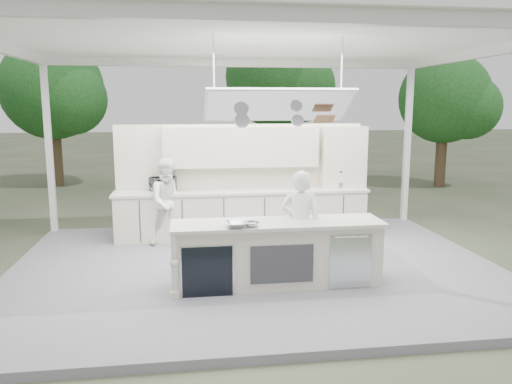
{
  "coord_description": "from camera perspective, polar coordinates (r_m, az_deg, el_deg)",
  "views": [
    {
      "loc": [
        -1.11,
        -7.88,
        2.75
      ],
      "look_at": [
        0.06,
        0.4,
        1.29
      ],
      "focal_mm": 35.0,
      "sensor_mm": 36.0,
      "label": 1
    }
  ],
  "objects": [
    {
      "name": "tent",
      "position": [
        8.0,
        -0.02,
        16.81
      ],
      "size": [
        8.2,
        6.2,
        3.86
      ],
      "color": "white",
      "rests_on": "ground"
    },
    {
      "name": "sous_chef",
      "position": [
        9.61,
        -9.89,
        -1.09
      ],
      "size": [
        0.93,
        0.81,
        1.64
      ],
      "primitive_type": "imported",
      "rotation": [
        0.0,
        0.0,
        0.27
      ],
      "color": "white",
      "rests_on": "stage_deck"
    },
    {
      "name": "back_counter",
      "position": [
        10.07,
        -1.55,
        -2.42
      ],
      "size": [
        5.08,
        0.72,
        0.95
      ],
      "color": "beige",
      "rests_on": "stage_deck"
    },
    {
      "name": "demo_island",
      "position": [
        7.4,
        2.32,
        -7.01
      ],
      "size": [
        3.1,
        0.79,
        0.95
      ],
      "color": "beige",
      "rests_on": "stage_deck"
    },
    {
      "name": "ground",
      "position": [
        8.42,
        -0.05,
        -9.16
      ],
      "size": [
        90.0,
        90.0,
        0.0
      ],
      "primitive_type": "plane",
      "color": "#50583D",
      "rests_on": "ground"
    },
    {
      "name": "back_wall_unit",
      "position": [
        10.18,
        0.77,
        3.28
      ],
      "size": [
        5.05,
        0.48,
        2.25
      ],
      "color": "beige",
      "rests_on": "stage_deck"
    },
    {
      "name": "stage_deck",
      "position": [
        8.4,
        -0.05,
        -8.77
      ],
      "size": [
        8.0,
        6.0,
        0.12
      ],
      "primitive_type": "cube",
      "color": "slate",
      "rests_on": "ground"
    },
    {
      "name": "bowl_small",
      "position": [
        6.99,
        -0.5,
        -3.71
      ],
      "size": [
        0.26,
        0.26,
        0.07
      ],
      "primitive_type": "imported",
      "rotation": [
        0.0,
        0.0,
        0.2
      ],
      "color": "#B1B3B8",
      "rests_on": "demo_island"
    },
    {
      "name": "bowl_large",
      "position": [
        6.96,
        -2.32,
        -3.74
      ],
      "size": [
        0.35,
        0.35,
        0.08
      ],
      "primitive_type": "imported",
      "rotation": [
        0.0,
        0.0,
        0.09
      ],
      "color": "silver",
      "rests_on": "demo_island"
    },
    {
      "name": "toaster_oven",
      "position": [
        10.09,
        -10.58,
        0.95
      ],
      "size": [
        0.56,
        0.44,
        0.27
      ],
      "primitive_type": "imported",
      "rotation": [
        0.0,
        0.0,
        -0.24
      ],
      "color": "silver",
      "rests_on": "back_counter"
    },
    {
      "name": "tree_cluster",
      "position": [
        17.68,
        -5.08,
        11.63
      ],
      "size": [
        19.55,
        9.4,
        5.85
      ],
      "color": "brown",
      "rests_on": "ground"
    },
    {
      "name": "head_chef",
      "position": [
        7.59,
        5.1,
        -3.79
      ],
      "size": [
        0.71,
        0.59,
        1.67
      ],
      "primitive_type": "imported",
      "rotation": [
        0.0,
        0.0,
        2.78
      ],
      "color": "white",
      "rests_on": "stage_deck"
    }
  ]
}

